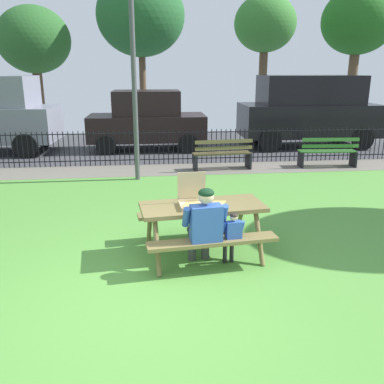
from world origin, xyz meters
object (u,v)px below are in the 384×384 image
far_tree_center (141,16)px  far_tree_midright (265,25)px  child_at_table (232,234)px  pizza_box_open (193,200)px  park_bench_center (222,155)px  parked_car_left (147,120)px  adult_at_table (204,224)px  far_tree_right (358,22)px  picnic_table_foreground (202,216)px  pizza_slice_on_table (217,202)px  far_tree_midleft (34,41)px  parked_car_center (309,109)px  park_bench_right (328,152)px  lamp_post_walkway (134,68)px

far_tree_center → far_tree_midright: far_tree_center is taller
child_at_table → pizza_box_open: bearing=136.1°
park_bench_center → parked_car_left: parked_car_left is taller
adult_at_table → park_bench_center: bearing=77.4°
far_tree_center → far_tree_right: (10.07, 0.00, -0.15)m
picnic_table_foreground → far_tree_right: bearing=57.1°
pizza_slice_on_table → far_tree_center: bearing=94.6°
far_tree_center → parked_car_left: bearing=-88.6°
far_tree_midleft → far_tree_midright: 10.32m
parked_car_center → far_tree_center: (-5.77, 5.64, 3.59)m
far_tree_midleft → far_tree_center: 4.79m
pizza_slice_on_table → park_bench_right: (4.04, 5.26, -0.36)m
park_bench_center → lamp_post_walkway: size_ratio=0.37×
pizza_slice_on_table → far_tree_midleft: far_tree_midleft is taller
parked_car_center → far_tree_midleft: far_tree_midleft is taller
park_bench_right → far_tree_center: 11.17m
picnic_table_foreground → parked_car_left: 8.56m
far_tree_midleft → park_bench_center: bearing=-52.3°
picnic_table_foreground → parked_car_center: 9.84m
child_at_table → park_bench_right: 7.02m
pizza_box_open → far_tree_right: bearing=56.7°
picnic_table_foreground → park_bench_right: size_ratio=1.21×
picnic_table_foreground → child_at_table: bearing=-55.0°
far_tree_center → park_bench_right: bearing=-59.7°
pizza_slice_on_table → parked_car_center: size_ratio=0.06×
park_bench_center → far_tree_center: (-2.16, 8.83, 4.48)m
picnic_table_foreground → parked_car_left: size_ratio=0.50×
park_bench_right → parked_car_left: parked_car_left is taller
picnic_table_foreground → lamp_post_walkway: (-1.04, 4.52, 2.10)m
far_tree_right → parked_car_left: bearing=-150.4°
pizza_slice_on_table → park_bench_center: 5.37m
parked_car_center → far_tree_center: 8.83m
pizza_slice_on_table → parked_car_center: bearing=61.2°
parked_car_center → far_tree_center: size_ratio=0.71×
child_at_table → far_tree_midright: far_tree_midright is taller
adult_at_table → parked_car_center: parked_car_center is taller
parked_car_left → far_tree_center: size_ratio=0.59×
child_at_table → far_tree_center: 15.35m
lamp_post_walkway → adult_at_table: bearing=-78.8°
pizza_slice_on_table → child_at_table: (0.12, -0.56, -0.28)m
picnic_table_foreground → far_tree_center: (-0.90, 14.16, 4.30)m
pizza_slice_on_table → park_bench_center: bearing=78.9°
park_bench_center → lamp_post_walkway: 3.34m
far_tree_midleft → far_tree_midright: far_tree_midright is taller
child_at_table → parked_car_left: size_ratio=0.21×
park_bench_center → park_bench_right: 3.01m
pizza_box_open → adult_at_table: pizza_box_open is taller
parked_car_center → far_tree_center: bearing=135.6°
picnic_table_foreground → adult_at_table: size_ratio=1.64×
picnic_table_foreground → far_tree_center: far_tree_center is taller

